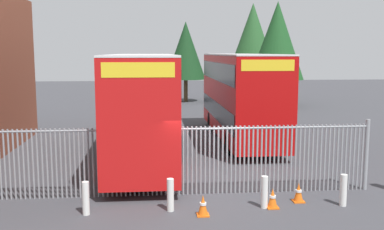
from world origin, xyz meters
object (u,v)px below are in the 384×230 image
Objects in this scene: bollard_near_right at (264,192)px; bollard_center_front at (170,195)px; traffic_cone_by_gate at (273,198)px; double_decker_bus_behind_fence_left at (240,93)px; bollard_far_right at (343,190)px; bollard_near_left at (86,198)px; traffic_cone_mid_forecourt at (203,206)px; double_decker_bus_near_gate at (142,103)px; traffic_cone_near_kerb at (299,193)px.

bollard_center_front is at bearing -179.83° from bollard_near_right.
bollard_near_right is at bearing 174.95° from traffic_cone_by_gate.
double_decker_bus_behind_fence_left is 11.38× the size of bollard_far_right.
double_decker_bus_behind_fence_left reaches higher than bollard_near_left.
double_decker_bus_behind_fence_left is 10.58m from bollard_far_right.
traffic_cone_mid_forecourt is at bearing -174.15° from bollard_far_right.
bollard_near_right is at bearing -97.25° from double_decker_bus_behind_fence_left.
bollard_far_right is at bearing -84.17° from double_decker_bus_behind_fence_left.
bollard_near_left is at bearing -179.24° from traffic_cone_by_gate.
bollard_far_right is at bearing -45.91° from double_decker_bus_near_gate.
bollard_near_left is 6.29m from traffic_cone_near_kerb.
bollard_near_right is 1.61× the size of traffic_cone_by_gate.
bollard_near_left is 7.47m from bollard_far_right.
bollard_far_right is at bearing -0.21° from bollard_center_front.
double_decker_bus_near_gate is 18.32× the size of traffic_cone_mid_forecourt.
double_decker_bus_near_gate and double_decker_bus_behind_fence_left have the same top height.
bollard_center_front is at bearing 152.99° from traffic_cone_mid_forecourt.
bollard_far_right is (5.11, -0.02, 0.00)m from bollard_center_front.
double_decker_bus_near_gate is 18.32× the size of traffic_cone_near_kerb.
double_decker_bus_behind_fence_left is at bearing 89.16° from traffic_cone_near_kerb.
bollard_near_right is 1.61× the size of traffic_cone_mid_forecourt.
traffic_cone_near_kerb is (0.93, 0.45, 0.00)m from traffic_cone_by_gate.
bollard_near_left and bollard_far_right have the same top height.
double_decker_bus_near_gate is 7.58m from traffic_cone_by_gate.
bollard_far_right reaches higher than traffic_cone_by_gate.
bollard_far_right is at bearing 5.85° from traffic_cone_mid_forecourt.
double_decker_bus_near_gate is 1.00× the size of double_decker_bus_behind_fence_left.
traffic_cone_near_kerb is (3.02, 0.89, 0.00)m from traffic_cone_mid_forecourt.
traffic_cone_near_kerb is (-1.20, 0.46, -0.19)m from bollard_far_right.
double_decker_bus_behind_fence_left is 11.38× the size of bollard_near_right.
traffic_cone_near_kerb is at bearing 20.33° from bollard_near_right.
bollard_near_left is (-6.41, -10.41, -1.95)m from double_decker_bus_behind_fence_left.
double_decker_bus_near_gate is 11.38× the size of bollard_near_right.
bollard_far_right is (1.06, -10.34, -1.95)m from double_decker_bus_behind_fence_left.
bollard_near_right is (-1.31, -10.32, -1.95)m from double_decker_bus_behind_fence_left.
double_decker_bus_near_gate is at bearing 134.09° from bollard_far_right.
traffic_cone_mid_forecourt is at bearing -168.19° from traffic_cone_by_gate.
traffic_cone_near_kerb is (6.27, 0.52, -0.19)m from bollard_near_left.
bollard_far_right reaches higher than traffic_cone_mid_forecourt.
bollard_center_front and bollard_far_right have the same top height.
traffic_cone_near_kerb is (1.17, 0.43, -0.19)m from bollard_near_right.
double_decker_bus_behind_fence_left is at bearing 68.58° from bollard_center_front.
bollard_far_right reaches higher than traffic_cone_near_kerb.
double_decker_bus_behind_fence_left is at bearing 73.63° from traffic_cone_mid_forecourt.
double_decker_bus_behind_fence_left is 11.26m from bollard_center_front.
bollard_near_left is at bearing -175.22° from traffic_cone_near_kerb.
double_decker_bus_behind_fence_left is 18.32× the size of traffic_cone_mid_forecourt.
traffic_cone_mid_forecourt is at bearing -163.56° from traffic_cone_near_kerb.
traffic_cone_by_gate is at bearing 179.86° from bollard_far_right.
bollard_center_front is at bearing -111.42° from double_decker_bus_behind_fence_left.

